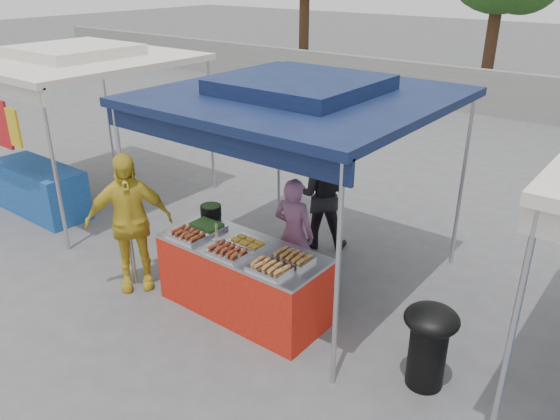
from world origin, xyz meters
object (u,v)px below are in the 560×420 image
Objects in this scene: cooking_pot at (211,211)px; customer_person at (129,222)px; vendor_woman at (294,234)px; helper_man at (322,194)px; wok_burner at (429,340)px; vendor_table at (243,279)px.

cooking_pot is 1.00m from customer_person.
vendor_woman is (0.96, 0.45, -0.20)m from cooking_pot.
helper_man is (-0.35, 1.14, 0.07)m from vendor_woman.
vendor_table is at bearing -163.43° from wok_burner.
wok_burner is at bearing -42.43° from customer_person.
vendor_table is 0.87m from vendor_woman.
helper_man reaches higher than wok_burner.
cooking_pot is at bearing -171.17° from wok_burner.
helper_man reaches higher than vendor_table.
cooking_pot is 0.15× the size of customer_person.
cooking_pot is at bearing 0.05° from customer_person.
customer_person is (-1.24, -2.36, 0.09)m from helper_man.
customer_person is (-1.46, -0.42, 0.46)m from vendor_table.
customer_person is at bearing 29.59° from vendor_woman.
wok_burner is at bearing -4.12° from cooking_pot.
customer_person is at bearing 35.19° from helper_man.
cooking_pot is 1.08m from vendor_woman.
cooking_pot reaches higher than vendor_table.
cooking_pot is (-0.83, 0.36, 0.50)m from vendor_table.
wok_burner is 2.19m from vendor_woman.
vendor_table is at bearing 72.57° from vendor_woman.
wok_burner is at bearing 154.21° from vendor_woman.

